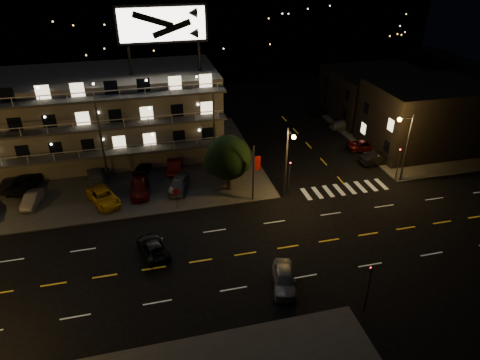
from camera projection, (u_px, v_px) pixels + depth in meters
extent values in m
plane|color=black|center=(223.00, 257.00, 37.40)|extent=(140.00, 140.00, 0.00)
cube|color=#3A3A38|center=(75.00, 170.00, 51.33)|extent=(44.00, 24.00, 0.15)
cube|color=#3A3A38|center=(401.00, 135.00, 60.52)|extent=(16.00, 24.00, 0.15)
cube|color=gray|center=(104.00, 117.00, 53.12)|extent=(28.00, 12.00, 10.00)
cube|color=gray|center=(97.00, 75.00, 50.53)|extent=(28.00, 12.00, 0.50)
cube|color=#3A3A38|center=(105.00, 154.00, 48.20)|extent=(28.00, 1.80, 0.25)
cube|color=#3A3A38|center=(100.00, 127.00, 46.62)|extent=(28.00, 1.80, 0.25)
cube|color=#3A3A38|center=(95.00, 99.00, 45.05)|extent=(28.00, 1.80, 0.25)
cylinder|color=black|center=(130.00, 60.00, 48.69)|extent=(0.36, 0.36, 3.50)
cylinder|color=black|center=(199.00, 56.00, 50.36)|extent=(0.36, 0.36, 3.50)
cube|color=black|center=(162.00, 24.00, 47.68)|extent=(10.20, 0.50, 4.20)
cube|color=white|center=(162.00, 24.00, 47.42)|extent=(9.60, 0.06, 3.60)
cube|color=black|center=(424.00, 117.00, 55.09)|extent=(14.00, 10.00, 8.50)
cube|color=black|center=(376.00, 94.00, 65.59)|extent=(14.00, 12.00, 7.00)
cube|color=black|center=(154.00, 5.00, 90.61)|extent=(120.00, 20.00, 24.00)
cylinder|color=#2D2D30|center=(286.00, 164.00, 44.22)|extent=(0.20, 0.20, 8.00)
cylinder|color=#2D2D30|center=(291.00, 133.00, 41.67)|extent=(0.12, 1.80, 0.12)
sphere|color=gold|center=(294.00, 137.00, 41.04)|extent=(0.44, 0.44, 0.44)
cylinder|color=#2D2D30|center=(406.00, 150.00, 47.14)|extent=(0.20, 0.20, 8.00)
cylinder|color=#2D2D30|center=(406.00, 118.00, 45.10)|extent=(1.80, 0.12, 0.12)
sphere|color=gold|center=(400.00, 120.00, 44.98)|extent=(0.44, 0.44, 0.44)
cylinder|color=#2D2D30|center=(289.00, 181.00, 45.57)|extent=(0.14, 0.14, 3.60)
imported|color=black|center=(290.00, 162.00, 44.44)|extent=(0.20, 0.16, 1.00)
sphere|color=#FF0C0C|center=(290.00, 163.00, 44.39)|extent=(0.14, 0.14, 0.14)
cylinder|color=#2D2D30|center=(367.00, 292.00, 31.22)|extent=(0.14, 0.14, 3.60)
imported|color=black|center=(372.00, 268.00, 30.08)|extent=(0.20, 0.16, 1.00)
sphere|color=#FF0C0C|center=(371.00, 268.00, 30.23)|extent=(0.14, 0.14, 0.14)
cylinder|color=#2D2D30|center=(398.00, 167.00, 48.29)|extent=(0.14, 0.14, 3.60)
imported|color=black|center=(401.00, 149.00, 47.16)|extent=(0.16, 0.20, 1.00)
sphere|color=#FF0C0C|center=(400.00, 150.00, 47.18)|extent=(0.14, 0.14, 0.14)
cylinder|color=#2D2D30|center=(253.00, 174.00, 43.96)|extent=(0.16, 0.16, 6.40)
cube|color=#A20F0B|center=(258.00, 163.00, 43.47)|extent=(0.60, 0.04, 1.60)
cylinder|color=#2D2D30|center=(177.00, 200.00, 43.50)|extent=(0.08, 0.08, 2.20)
cylinder|color=#A20F0B|center=(176.00, 192.00, 42.94)|extent=(0.91, 0.04, 0.91)
cylinder|color=black|center=(228.00, 180.00, 46.72)|extent=(0.47, 0.47, 2.24)
sphere|color=black|center=(228.00, 157.00, 45.34)|extent=(4.85, 4.85, 4.85)
sphere|color=black|center=(217.00, 162.00, 45.69)|extent=(2.99, 2.99, 2.99)
sphere|color=black|center=(238.00, 161.00, 45.42)|extent=(2.80, 2.80, 2.80)
imported|color=gray|center=(32.00, 199.00, 44.23)|extent=(2.01, 4.00, 1.26)
imported|color=yellow|center=(103.00, 197.00, 44.53)|extent=(4.07, 5.48, 1.38)
imported|color=#5C0F0D|center=(140.00, 187.00, 46.23)|extent=(2.21, 4.95, 1.41)
imported|color=gray|center=(179.00, 184.00, 46.79)|extent=(3.19, 4.80, 1.52)
imported|color=black|center=(11.00, 184.00, 47.07)|extent=(1.57, 3.94, 1.28)
imported|color=black|center=(25.00, 182.00, 47.14)|extent=(3.75, 5.91, 1.52)
imported|color=gray|center=(96.00, 175.00, 48.72)|extent=(2.43, 4.95, 1.39)
imported|color=black|center=(143.00, 168.00, 50.25)|extent=(2.74, 3.91, 1.24)
imported|color=#5C0F0D|center=(174.00, 165.00, 50.76)|extent=(2.25, 4.75, 1.51)
imported|color=black|center=(379.00, 158.00, 52.53)|extent=(4.64, 1.75, 1.51)
imported|color=#5C0F0D|center=(365.00, 145.00, 56.10)|extent=(4.87, 2.95, 1.26)
imported|color=gray|center=(344.00, 125.00, 62.29)|extent=(4.55, 2.08, 1.29)
imported|color=black|center=(322.00, 110.00, 67.46)|extent=(3.92, 1.81, 1.30)
imported|color=gray|center=(284.00, 278.00, 34.00)|extent=(2.86, 4.69, 1.49)
imported|color=black|center=(153.00, 247.00, 37.60)|extent=(3.07, 4.97, 1.28)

